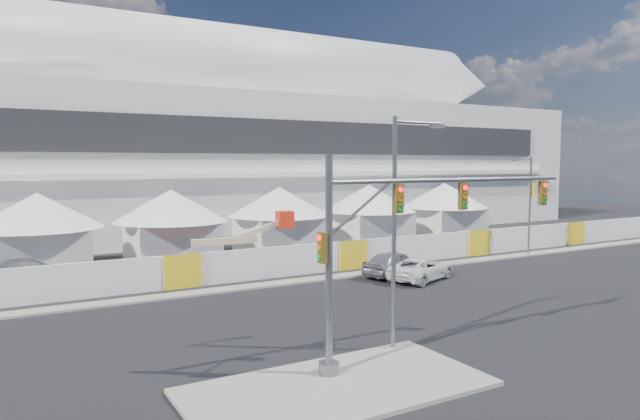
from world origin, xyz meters
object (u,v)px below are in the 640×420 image
lot_car_a (408,244)px  lot_car_c (30,272)px  boom_lift (216,259)px  sedan_silver (394,263)px  streetlight_curb (528,198)px  traffic_mast (388,245)px  pickup_curb (421,269)px  streetlight_median (399,216)px

lot_car_a → lot_car_c: (-28.00, 1.37, 0.16)m
lot_car_a → boom_lift: bearing=93.6°
sedan_silver → lot_car_c: bearing=50.0°
lot_car_c → boom_lift: 11.18m
sedan_silver → streetlight_curb: size_ratio=0.63×
lot_car_c → boom_lift: bearing=-115.2°
traffic_mast → boom_lift: traffic_mast is taller
sedan_silver → lot_car_a: sedan_silver is taller
lot_car_a → streetlight_curb: 10.24m
lot_car_a → lot_car_c: 28.03m
lot_car_c → boom_lift: size_ratio=0.66×
lot_car_c → boom_lift: (10.70, -3.24, 0.32)m
lot_car_c → lot_car_a: bearing=-101.1°
sedan_silver → boom_lift: boom_lift is taller
pickup_curb → streetlight_median: 14.55m
lot_car_a → traffic_mast: (-17.41, -20.64, 3.81)m
lot_car_c → pickup_curb: bearing=-125.1°
sedan_silver → streetlight_median: 15.47m
sedan_silver → streetlight_curb: 14.90m
streetlight_curb → sedan_silver: bearing=-174.3°
lot_car_c → streetlight_median: streetlight_median is taller
streetlight_curb → traffic_mast: bearing=-149.5°
traffic_mast → streetlight_curb: bearing=30.5°
pickup_curb → traffic_mast: traffic_mast is taller
pickup_curb → lot_car_a: 11.49m
streetlight_median → boom_lift: (-1.27, 17.58, -4.22)m
lot_car_c → traffic_mast: 24.69m
lot_car_a → boom_lift: 17.41m
lot_car_c → streetlight_curb: (35.19, -7.52, 3.76)m
lot_car_c → sedan_silver: bearing=-121.6°
sedan_silver → boom_lift: bearing=43.8°
boom_lift → lot_car_a: bearing=13.1°
sedan_silver → boom_lift: size_ratio=0.60×
traffic_mast → boom_lift: 19.06m
sedan_silver → streetlight_median: bearing=126.5°
lot_car_a → streetlight_median: bearing=137.9°
streetlight_curb → boom_lift: (-24.49, 4.28, -3.44)m
sedan_silver → boom_lift: (-10.13, 5.72, 0.27)m
traffic_mast → streetlight_median: streetlight_median is taller
sedan_silver → pickup_curb: size_ratio=0.95×
traffic_mast → sedan_silver: bearing=51.9°
streetlight_median → streetlight_curb: 26.77m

